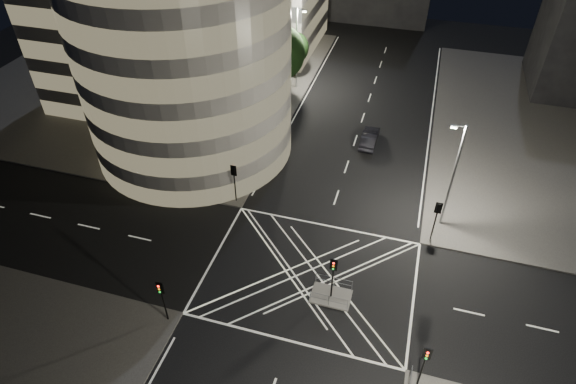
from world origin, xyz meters
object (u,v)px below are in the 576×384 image
(central_island, at_px, (331,296))
(traffic_signal_fl, at_px, (234,177))
(street_lamp_right_far, at_px, (453,174))
(sedan, at_px, (370,138))
(traffic_signal_nl, at_px, (162,294))
(traffic_signal_island, at_px, (333,271))
(traffic_signal_fr, at_px, (437,214))
(street_lamp_left_near, at_px, (246,121))
(traffic_signal_nr, at_px, (425,360))
(street_lamp_left_far, at_px, (297,46))

(central_island, xyz_separation_m, traffic_signal_fl, (-10.80, 8.30, 2.84))
(street_lamp_right_far, xyz_separation_m, sedan, (-7.92, 10.80, -4.78))
(central_island, bearing_deg, traffic_signal_nl, -153.86)
(traffic_signal_island, height_order, street_lamp_right_far, street_lamp_right_far)
(traffic_signal_fl, bearing_deg, traffic_signal_nl, -90.00)
(traffic_signal_fr, distance_m, sedan, 15.05)
(traffic_signal_fr, height_order, street_lamp_left_near, street_lamp_left_near)
(street_lamp_left_near, bearing_deg, traffic_signal_fl, -83.03)
(traffic_signal_nr, height_order, traffic_signal_island, same)
(traffic_signal_nl, bearing_deg, street_lamp_left_far, 90.99)
(traffic_signal_nl, bearing_deg, sedan, 68.80)
(central_island, xyz_separation_m, street_lamp_left_far, (-11.44, 31.50, 5.47))
(sedan, bearing_deg, traffic_signal_nr, 106.06)
(traffic_signal_nr, distance_m, sedan, 27.66)
(street_lamp_left_near, bearing_deg, traffic_signal_nl, -88.06)
(traffic_signal_island, xyz_separation_m, street_lamp_left_near, (-11.44, 13.50, 2.63))
(street_lamp_left_far, bearing_deg, central_island, -70.05)
(street_lamp_right_far, relative_size, sedan, 2.18)
(central_island, xyz_separation_m, street_lamp_right_far, (7.44, 10.50, 5.47))
(traffic_signal_fr, relative_size, street_lamp_right_far, 0.40)
(central_island, distance_m, traffic_signal_fl, 13.91)
(traffic_signal_nl, height_order, traffic_signal_fr, same)
(central_island, relative_size, street_lamp_left_far, 0.30)
(street_lamp_left_far, height_order, street_lamp_right_far, same)
(traffic_signal_nl, height_order, street_lamp_left_far, street_lamp_left_far)
(central_island, relative_size, street_lamp_left_near, 0.30)
(traffic_signal_island, relative_size, street_lamp_left_near, 0.40)
(traffic_signal_island, relative_size, sedan, 0.87)
(traffic_signal_fl, relative_size, traffic_signal_fr, 1.00)
(street_lamp_left_near, bearing_deg, traffic_signal_nr, -45.87)
(traffic_signal_fr, relative_size, traffic_signal_island, 1.00)
(sedan, bearing_deg, traffic_signal_nl, 69.54)
(traffic_signal_fr, xyz_separation_m, sedan, (-7.29, 13.00, -2.16))
(traffic_signal_fl, xyz_separation_m, traffic_signal_island, (10.80, -8.30, 0.00))
(central_island, distance_m, street_lamp_left_near, 18.52)
(traffic_signal_fl, bearing_deg, traffic_signal_island, -37.54)
(central_island, bearing_deg, street_lamp_left_near, 130.27)
(central_island, relative_size, street_lamp_right_far, 0.30)
(central_island, bearing_deg, traffic_signal_fl, 142.46)
(traffic_signal_nl, relative_size, traffic_signal_island, 1.00)
(street_lamp_left_near, xyz_separation_m, street_lamp_left_far, (0.00, 18.00, 0.00))
(street_lamp_left_far, bearing_deg, traffic_signal_nr, -63.64)
(traffic_signal_island, height_order, street_lamp_left_near, street_lamp_left_near)
(central_island, xyz_separation_m, sedan, (-0.49, 21.30, 0.68))
(traffic_signal_fl, relative_size, street_lamp_left_far, 0.40)
(traffic_signal_nl, xyz_separation_m, traffic_signal_island, (10.80, 5.30, 0.00))
(street_lamp_left_far, bearing_deg, traffic_signal_fr, -51.83)
(street_lamp_left_near, height_order, sedan, street_lamp_left_near)
(traffic_signal_nl, relative_size, sedan, 0.87)
(street_lamp_left_near, xyz_separation_m, sedan, (10.95, 7.80, -4.78))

